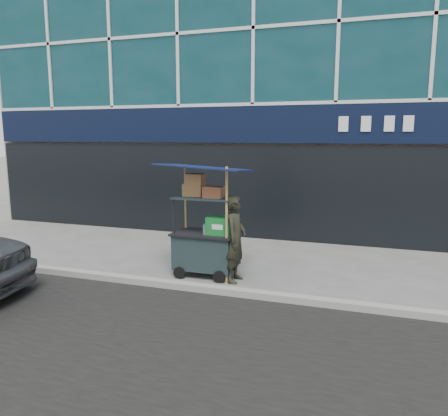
% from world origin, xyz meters
% --- Properties ---
extents(ground, '(80.00, 80.00, 0.00)m').
position_xyz_m(ground, '(0.00, 0.00, 0.00)').
color(ground, '#5F5F5B').
rests_on(ground, ground).
extents(curb, '(80.00, 0.18, 0.12)m').
position_xyz_m(curb, '(0.00, -0.20, 0.06)').
color(curb, gray).
rests_on(curb, ground).
extents(building, '(16.00, 6.20, 12.00)m').
position_xyz_m(building, '(0.00, 6.95, 6.02)').
color(building, slate).
rests_on(building, ground).
extents(vendor_cart, '(1.60, 1.13, 2.15)m').
position_xyz_m(vendor_cart, '(-0.03, 0.65, 0.76)').
color(vendor_cart, black).
rests_on(vendor_cart, ground).
extents(vendor_man, '(0.39, 0.59, 1.59)m').
position_xyz_m(vendor_man, '(0.59, 0.50, 0.79)').
color(vendor_man, black).
rests_on(vendor_man, ground).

